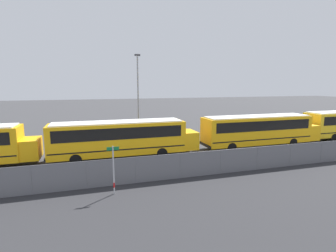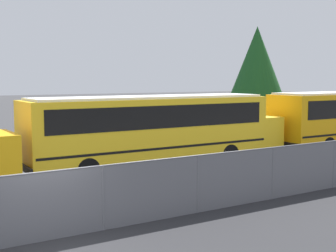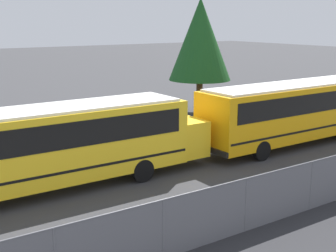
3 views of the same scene
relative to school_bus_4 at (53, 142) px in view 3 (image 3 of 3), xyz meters
name	(u,v)px [view 3 (image 3 of 3)]	position (x,y,z in m)	size (l,w,h in m)	color
school_bus_4	(53,142)	(0.00, 0.00, 0.00)	(12.87, 2.59, 3.24)	yellow
school_bus_5	(299,108)	(13.18, -0.63, 0.00)	(12.87, 2.59, 3.24)	orange
tree_0	(200,39)	(13.96, 8.78, 3.20)	(4.27, 4.27, 7.91)	#51381E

